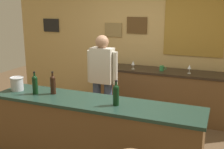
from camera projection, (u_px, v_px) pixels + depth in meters
back_wall at (148, 39)px, 5.48m from camera, size 6.00×0.09×2.80m
bar_counter at (94, 135)px, 3.54m from camera, size 2.70×0.60×0.92m
side_counter at (161, 93)px, 5.24m from camera, size 2.47×0.56×0.90m
bartender at (102, 78)px, 4.45m from camera, size 0.52×0.21×1.62m
wine_bottle_a at (35, 84)px, 3.67m from camera, size 0.07×0.07×0.31m
wine_bottle_b at (53, 84)px, 3.67m from camera, size 0.07×0.07×0.31m
wine_bottle_c at (116, 94)px, 3.25m from camera, size 0.07×0.07×0.31m
ice_bucket at (17, 83)px, 3.84m from camera, size 0.19×0.19×0.19m
wine_glass_a at (133, 63)px, 5.21m from camera, size 0.07×0.07×0.16m
wine_glass_b at (190, 67)px, 4.87m from camera, size 0.07×0.07×0.16m
coffee_mug at (162, 68)px, 5.08m from camera, size 0.12×0.08×0.09m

